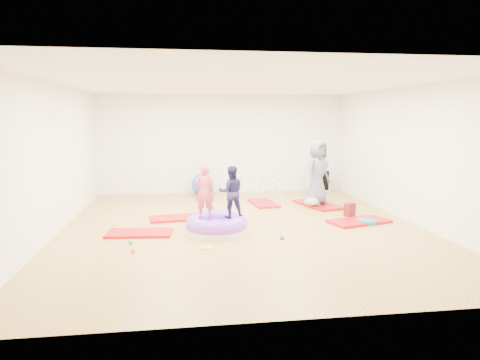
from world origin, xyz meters
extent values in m
cube|color=tan|center=(0.00, 0.00, 0.00)|extent=(7.00, 8.00, 0.01)
cube|color=white|center=(0.00, 0.00, 2.80)|extent=(7.00, 8.00, 0.01)
cube|color=white|center=(0.00, 4.00, 1.40)|extent=(7.00, 0.01, 2.80)
cube|color=white|center=(0.00, -4.00, 1.40)|extent=(7.00, 0.01, 2.80)
cube|color=white|center=(-3.50, 0.00, 1.40)|extent=(0.01, 8.00, 2.80)
cube|color=white|center=(3.50, 0.00, 1.40)|extent=(0.01, 8.00, 2.80)
cube|color=red|center=(-1.98, -0.29, 0.02)|extent=(1.24, 0.70, 0.05)
cube|color=red|center=(-1.28, 0.83, 0.02)|extent=(1.24, 0.74, 0.05)
cube|color=red|center=(0.85, 2.16, 0.02)|extent=(0.67, 1.17, 0.05)
cube|color=red|center=(2.45, 0.00, 0.03)|extent=(1.37, 0.95, 0.05)
cube|color=red|center=(2.15, 1.76, 0.03)|extent=(1.02, 1.47, 0.06)
cylinder|color=silver|center=(-0.54, -0.40, 0.06)|extent=(1.14, 1.14, 0.13)
torus|color=#8D3EEC|center=(-0.54, -0.40, 0.18)|extent=(1.18, 1.18, 0.31)
ellipsoid|color=#8D3EEC|center=(-0.54, -0.40, 0.11)|extent=(0.63, 0.63, 0.28)
imported|color=#F64B57|center=(-0.76, -0.32, 0.84)|extent=(0.37, 0.24, 1.00)
imported|color=#201E4A|center=(-0.26, -0.40, 0.83)|extent=(0.48, 0.38, 0.98)
imported|color=slate|center=(2.09, 1.72, 0.84)|extent=(0.91, 0.85, 1.57)
ellipsoid|color=#8FBBDD|center=(1.91, 1.55, 0.16)|extent=(0.36, 0.23, 0.21)
sphere|color=#F0AB86|center=(1.91, 1.38, 0.18)|extent=(0.17, 0.17, 0.17)
sphere|color=yellow|center=(-0.78, 0.28, 0.04)|extent=(0.08, 0.08, 0.08)
sphere|color=#F34C37|center=(-1.98, -1.41, 0.04)|extent=(0.08, 0.08, 0.08)
sphere|color=yellow|center=(-2.54, 0.44, 0.04)|extent=(0.08, 0.08, 0.08)
sphere|color=#2A58B3|center=(0.58, -1.01, 0.04)|extent=(0.08, 0.08, 0.08)
sphere|color=green|center=(-2.07, -0.92, 0.04)|extent=(0.08, 0.08, 0.08)
sphere|color=green|center=(-0.47, 1.68, 0.04)|extent=(0.08, 0.08, 0.08)
sphere|color=#2A58B3|center=(-0.61, 3.51, 0.31)|extent=(0.61, 0.61, 0.61)
sphere|color=orange|center=(-0.61, 3.56, 0.20)|extent=(0.40, 0.40, 0.40)
cylinder|color=white|center=(0.99, 2.91, 0.24)|extent=(0.17, 0.18, 0.46)
cylinder|color=white|center=(0.99, 3.30, 0.24)|extent=(0.17, 0.18, 0.46)
cylinder|color=white|center=(1.42, 2.91, 0.24)|extent=(0.17, 0.18, 0.46)
cylinder|color=white|center=(1.42, 3.30, 0.24)|extent=(0.17, 0.18, 0.46)
cylinder|color=white|center=(1.20, 3.10, 0.44)|extent=(0.44, 0.03, 0.03)
sphere|color=#F34C37|center=(0.98, 3.10, 0.44)|extent=(0.05, 0.05, 0.05)
sphere|color=#2A58B3|center=(1.42, 3.10, 0.44)|extent=(0.05, 0.05, 0.05)
cube|color=white|center=(2.79, 3.80, 0.34)|extent=(0.67, 0.33, 0.67)
cube|color=black|center=(2.79, 3.64, 0.34)|extent=(0.58, 0.02, 0.58)
cube|color=white|center=(2.79, 3.75, 0.34)|extent=(0.02, 0.23, 0.59)
cube|color=white|center=(2.79, 3.75, 0.34)|extent=(0.59, 0.23, 0.02)
cylinder|color=#177190|center=(2.57, -0.13, 0.04)|extent=(0.37, 0.37, 0.08)
cube|color=#B60913|center=(2.49, 0.61, 0.14)|extent=(0.29, 0.27, 0.29)
cylinder|color=yellow|center=(-0.78, -1.33, 0.02)|extent=(0.21, 0.21, 0.03)
camera|label=1|loc=(-1.17, -8.21, 2.17)|focal=32.00mm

